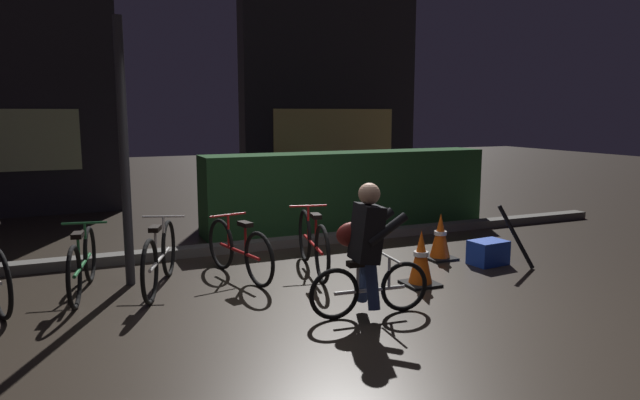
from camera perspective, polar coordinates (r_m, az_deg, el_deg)
ground_plane at (r=6.03m, az=0.54°, el=-9.41°), size 40.00×40.00×0.00m
sidewalk_curb at (r=8.00m, az=-5.92°, el=-4.45°), size 12.00×0.24×0.12m
hedge_row at (r=9.38m, az=2.86°, el=1.02°), size 4.80×0.70×1.24m
storefront_right at (r=13.67m, az=1.03°, el=10.33°), size 4.30×0.54×4.54m
street_post at (r=6.46m, az=-18.89°, el=4.32°), size 0.10×0.10×2.86m
parked_bike_left_mid at (r=6.46m, az=-22.54°, el=-5.84°), size 0.46×1.53×0.72m
parked_bike_center_left at (r=6.38m, az=-15.64°, el=-5.54°), size 0.60×1.55×0.75m
parked_bike_center_right at (r=6.62m, az=-8.05°, el=-4.95°), size 0.47×1.50×0.70m
parked_bike_right_mid at (r=6.80m, az=-0.71°, el=-4.29°), size 0.46×1.62×0.76m
traffic_cone_near at (r=6.37m, az=9.99°, el=-5.76°), size 0.36×0.36×0.61m
traffic_cone_far at (r=7.54m, az=11.87°, el=-3.63°), size 0.36×0.36×0.60m
blue_crate at (r=7.45m, az=16.37°, el=-5.02°), size 0.47×0.36×0.30m
cyclist at (r=5.31m, az=4.66°, el=-4.89°), size 1.19×0.55×1.25m
closed_umbrella at (r=7.35m, az=18.89°, el=-3.48°), size 0.36×0.36×0.76m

